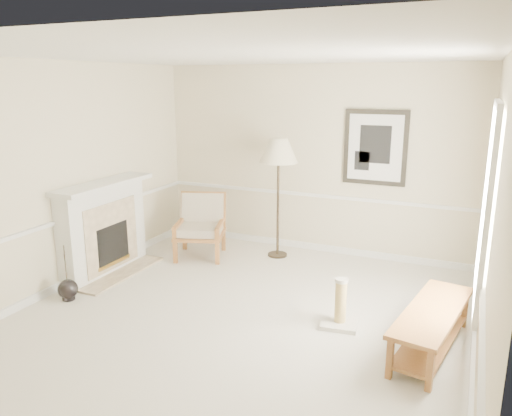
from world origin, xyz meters
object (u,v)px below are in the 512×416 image
at_px(armchair, 201,223).
at_px(bench, 432,323).
at_px(floor_lamp, 279,154).
at_px(scratching_post, 340,311).
at_px(floor_vase, 68,290).

relative_size(armchair, bench, 0.59).
distance_m(armchair, bench, 3.91).
relative_size(armchair, floor_lamp, 0.53).
xyz_separation_m(floor_lamp, scratching_post, (1.48, -1.85, -1.42)).
bearing_deg(bench, floor_vase, -172.29).
distance_m(floor_lamp, scratching_post, 2.76).
bearing_deg(scratching_post, floor_lamp, 128.69).
bearing_deg(bench, scratching_post, 171.35).
bearing_deg(bench, floor_lamp, 140.81).
bearing_deg(armchair, floor_lamp, 1.03).
relative_size(floor_vase, bench, 0.44).
distance_m(bench, scratching_post, 0.99).
height_order(armchair, bench, armchair).
relative_size(floor_vase, floor_lamp, 0.39).
distance_m(armchair, floor_lamp, 1.61).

